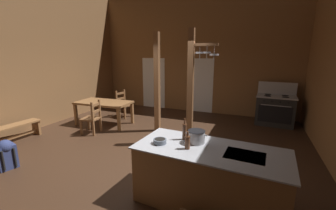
{
  "coord_description": "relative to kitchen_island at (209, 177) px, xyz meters",
  "views": [
    {
      "loc": [
        2.32,
        -3.96,
        2.2
      ],
      "look_at": [
        0.3,
        0.92,
        0.97
      ],
      "focal_mm": 23.23,
      "sensor_mm": 36.0,
      "label": 1
    }
  ],
  "objects": [
    {
      "name": "ladderback_chair_by_post",
      "position": [
        -3.82,
        3.5,
        0.01
      ],
      "size": [
        0.53,
        0.53,
        0.95
      ],
      "color": "brown",
      "rests_on": "ground_plane"
    },
    {
      "name": "stockpot_on_counter",
      "position": [
        -0.24,
        0.13,
        0.54
      ],
      "size": [
        0.33,
        0.26,
        0.19
      ],
      "color": "#A8AAB2",
      "rests_on": "kitchen_island"
    },
    {
      "name": "support_post_center",
      "position": [
        -2.07,
        2.62,
        0.95
      ],
      "size": [
        0.14,
        0.14,
        2.79
      ],
      "color": "brown",
      "rests_on": "ground_plane"
    },
    {
      "name": "kitchen_island",
      "position": [
        0.0,
        0.0,
        0.0
      ],
      "size": [
        2.21,
        1.09,
        0.89
      ],
      "color": "brown",
      "rests_on": "ground_plane"
    },
    {
      "name": "mixing_bowl_on_counter",
      "position": [
        -0.74,
        -0.1,
        0.48
      ],
      "size": [
        0.2,
        0.2,
        0.07
      ],
      "color": "slate",
      "rests_on": "kitchen_island"
    },
    {
      "name": "stove_range",
      "position": [
        1.13,
        4.6,
        0.04
      ],
      "size": [
        1.18,
        0.88,
        1.32
      ],
      "color": "#252525",
      "rests_on": "ground_plane"
    },
    {
      "name": "support_post_with_pot_rack",
      "position": [
        -0.9,
        2.13,
        1.07
      ],
      "size": [
        0.71,
        0.23,
        2.79
      ],
      "color": "brown",
      "rests_on": "ground_plane"
    },
    {
      "name": "ladderback_chair_near_window",
      "position": [
        -3.68,
        1.73,
        0.01
      ],
      "size": [
        0.51,
        0.51,
        0.95
      ],
      "color": "brown",
      "rests_on": "ground_plane"
    },
    {
      "name": "dining_table",
      "position": [
        -3.91,
        2.53,
        0.21
      ],
      "size": [
        1.73,
        0.96,
        0.74
      ],
      "color": "brown",
      "rests_on": "ground_plane"
    },
    {
      "name": "glazed_panel_back_right",
      "position": [
        -1.4,
        5.23,
        0.58
      ],
      "size": [
        0.84,
        0.01,
        2.05
      ],
      "primitive_type": "cube",
      "color": "white",
      "rests_on": "ground_plane"
    },
    {
      "name": "bottle_tall_on_counter",
      "position": [
        -0.45,
        0.19,
        0.58
      ],
      "size": [
        0.07,
        0.07,
        0.34
      ],
      "color": "#56331E",
      "rests_on": "kitchen_island"
    },
    {
      "name": "backpack",
      "position": [
        -3.87,
        -0.49,
        -0.13
      ],
      "size": [
        0.35,
        0.37,
        0.6
      ],
      "color": "navy",
      "rests_on": "ground_plane"
    },
    {
      "name": "ground_plane",
      "position": [
        -1.78,
        1.07,
        -0.49
      ],
      "size": [
        8.29,
        9.13,
        0.1
      ],
      "primitive_type": "cube",
      "color": "#382316"
    },
    {
      "name": "wall_back",
      "position": [
        -1.78,
        5.3,
        1.78
      ],
      "size": [
        8.29,
        0.14,
        4.44
      ],
      "primitive_type": "cube",
      "color": "brown",
      "rests_on": "ground_plane"
    },
    {
      "name": "bottle_short_on_counter",
      "position": [
        -0.3,
        -0.13,
        0.55
      ],
      "size": [
        0.08,
        0.08,
        0.26
      ],
      "color": "#56331E",
      "rests_on": "kitchen_island"
    },
    {
      "name": "bench_along_left_wall",
      "position": [
        -5.14,
        0.51,
        -0.14
      ],
      "size": [
        0.45,
        1.24,
        0.44
      ],
      "color": "brown",
      "rests_on": "ground_plane"
    },
    {
      "name": "glazed_door_back_left",
      "position": [
        -3.46,
        5.23,
        0.58
      ],
      "size": [
        1.0,
        0.01,
        2.05
      ],
      "primitive_type": "cube",
      "color": "white",
      "rests_on": "ground_plane"
    },
    {
      "name": "wall_left",
      "position": [
        -5.59,
        1.07,
        1.78
      ],
      "size": [
        0.14,
        9.13,
        4.44
      ],
      "primitive_type": "cube",
      "color": "brown",
      "rests_on": "ground_plane"
    }
  ]
}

